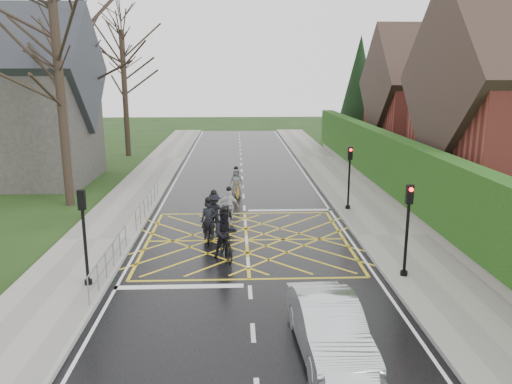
{
  "coord_description": "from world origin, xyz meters",
  "views": [
    {
      "loc": [
        -0.41,
        -19.36,
        6.62
      ],
      "look_at": [
        0.51,
        3.05,
        1.3
      ],
      "focal_mm": 35.0,
      "sensor_mm": 36.0,
      "label": 1
    }
  ],
  "objects": [
    {
      "name": "house_far",
      "position": [
        14.75,
        18.0,
        4.36
      ],
      "size": [
        9.8,
        8.8,
        10.3
      ],
      "color": "maroon",
      "rests_on": "ground"
    },
    {
      "name": "road",
      "position": [
        0.0,
        0.0,
        0.01
      ],
      "size": [
        9.0,
        80.0,
        0.01
      ],
      "primitive_type": "cube",
      "color": "black",
      "rests_on": "ground"
    },
    {
      "name": "cyclist_back",
      "position": [
        -0.82,
        -1.9,
        0.75
      ],
      "size": [
        1.05,
        2.05,
        1.98
      ],
      "rotation": [
        0.0,
        0.0,
        0.26
      ],
      "color": "black",
      "rests_on": "ground"
    },
    {
      "name": "hedge",
      "position": [
        7.75,
        6.0,
        2.1
      ],
      "size": [
        0.9,
        38.0,
        2.8
      ],
      "primitive_type": "cube",
      "color": "#103B10",
      "rests_on": "stone_wall"
    },
    {
      "name": "stone_wall",
      "position": [
        7.75,
        6.0,
        0.35
      ],
      "size": [
        0.5,
        38.0,
        0.7
      ],
      "primitive_type": "cube",
      "color": "slate",
      "rests_on": "ground"
    },
    {
      "name": "sidewalk_left",
      "position": [
        -6.0,
        0.0,
        0.07
      ],
      "size": [
        3.0,
        80.0,
        0.15
      ],
      "primitive_type": "cube",
      "color": "gray",
      "rests_on": "ground"
    },
    {
      "name": "traffic_light_se",
      "position": [
        5.1,
        -4.2,
        1.66
      ],
      "size": [
        0.24,
        0.31,
        3.21
      ],
      "rotation": [
        0.0,
        0.0,
        3.14
      ],
      "color": "black",
      "rests_on": "ground"
    },
    {
      "name": "traffic_light_ne",
      "position": [
        5.1,
        4.2,
        1.66
      ],
      "size": [
        0.24,
        0.31,
        3.21
      ],
      "rotation": [
        0.0,
        0.0,
        3.14
      ],
      "color": "black",
      "rests_on": "ground"
    },
    {
      "name": "conifer",
      "position": [
        10.75,
        26.0,
        4.99
      ],
      "size": [
        4.6,
        4.6,
        10.0
      ],
      "color": "black",
      "rests_on": "ground"
    },
    {
      "name": "cyclist_rear",
      "position": [
        -1.53,
        0.05,
        0.59
      ],
      "size": [
        0.71,
        1.89,
        1.82
      ],
      "rotation": [
        0.0,
        0.0,
        0.03
      ],
      "color": "black",
      "rests_on": "ground"
    },
    {
      "name": "traffic_light_sw",
      "position": [
        -5.1,
        -4.5,
        1.66
      ],
      "size": [
        0.24,
        0.31,
        3.21
      ],
      "color": "black",
      "rests_on": "ground"
    },
    {
      "name": "church",
      "position": [
        -13.54,
        12.0,
        4.93
      ],
      "size": [
        8.8,
        7.8,
        11.0
      ],
      "color": "#2D2B28",
      "rests_on": "ground"
    },
    {
      "name": "cyclist_lead",
      "position": [
        -0.4,
        7.53,
        0.59
      ],
      "size": [
        0.85,
        1.81,
        1.7
      ],
      "rotation": [
        0.0,
        0.0,
        0.14
      ],
      "color": "gold",
      "rests_on": "ground"
    },
    {
      "name": "sidewalk_right",
      "position": [
        6.0,
        0.0,
        0.07
      ],
      "size": [
        3.0,
        80.0,
        0.15
      ],
      "primitive_type": "cube",
      "color": "gray",
      "rests_on": "ground"
    },
    {
      "name": "railing_north",
      "position": [
        -4.65,
        4.0,
        0.79
      ],
      "size": [
        0.05,
        6.04,
        1.03
      ],
      "color": "slate",
      "rests_on": "ground"
    },
    {
      "name": "car",
      "position": [
        1.8,
        -8.52,
        0.68
      ],
      "size": [
        1.69,
        4.23,
        1.37
      ],
      "primitive_type": "imported",
      "rotation": [
        0.0,
        0.0,
        0.06
      ],
      "color": "silver",
      "rests_on": "ground"
    },
    {
      "name": "tree_far",
      "position": [
        -9.3,
        22.0,
        7.19
      ],
      "size": [
        8.4,
        8.4,
        10.4
      ],
      "color": "black",
      "rests_on": "ground"
    },
    {
      "name": "ground",
      "position": [
        0.0,
        0.0,
        0.0
      ],
      "size": [
        120.0,
        120.0,
        0.0
      ],
      "primitive_type": "plane",
      "color": "black",
      "rests_on": "ground"
    },
    {
      "name": "railing_south",
      "position": [
        -4.65,
        -3.5,
        0.78
      ],
      "size": [
        0.05,
        5.04,
        1.03
      ],
      "color": "slate",
      "rests_on": "ground"
    },
    {
      "name": "cyclist_front",
      "position": [
        -0.73,
        2.4,
        0.63
      ],
      "size": [
        0.98,
        1.77,
        1.71
      ],
      "rotation": [
        0.0,
        0.0,
        -0.21
      ],
      "color": "black",
      "rests_on": "ground"
    },
    {
      "name": "cyclist_mid",
      "position": [
        -1.36,
        1.14,
        0.68
      ],
      "size": [
        1.24,
        2.02,
        1.86
      ],
      "rotation": [
        0.0,
        0.0,
        -0.3
      ],
      "color": "black",
      "rests_on": "ground"
    },
    {
      "name": "tree_mid",
      "position": [
        -10.0,
        14.0,
        8.63
      ],
      "size": [
        10.08,
        10.08,
        12.48
      ],
      "color": "black",
      "rests_on": "ground"
    },
    {
      "name": "tree_near",
      "position": [
        -9.0,
        6.0,
        7.91
      ],
      "size": [
        9.24,
        9.24,
        11.44
      ],
      "color": "black",
      "rests_on": "ground"
    }
  ]
}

